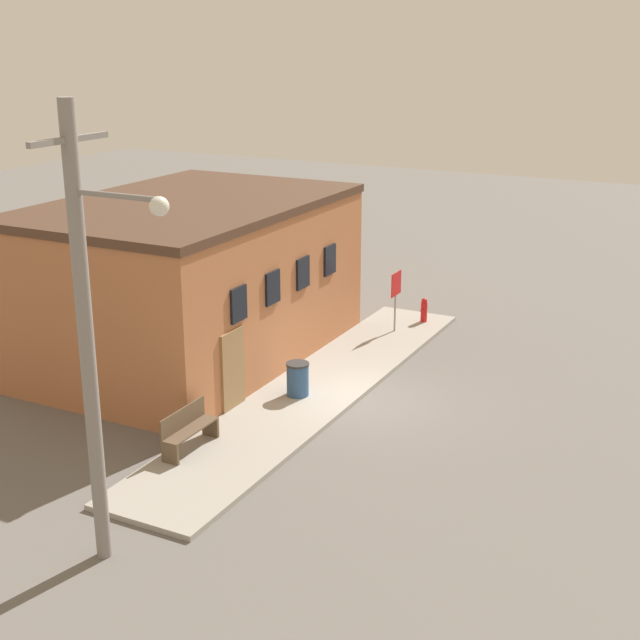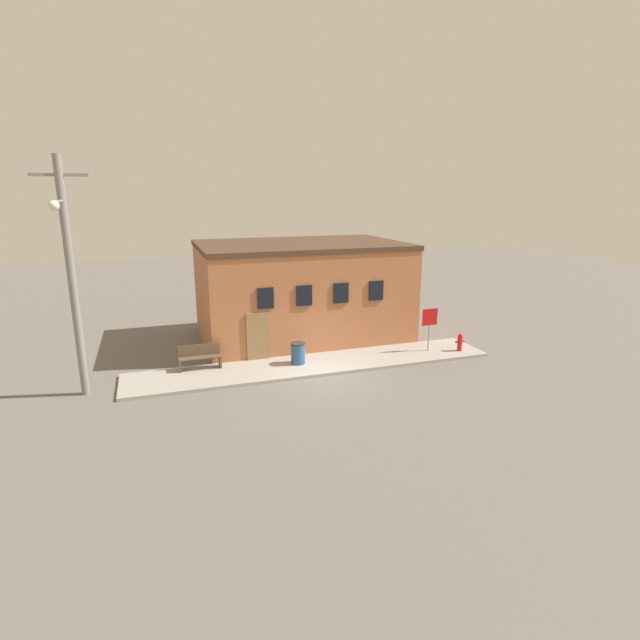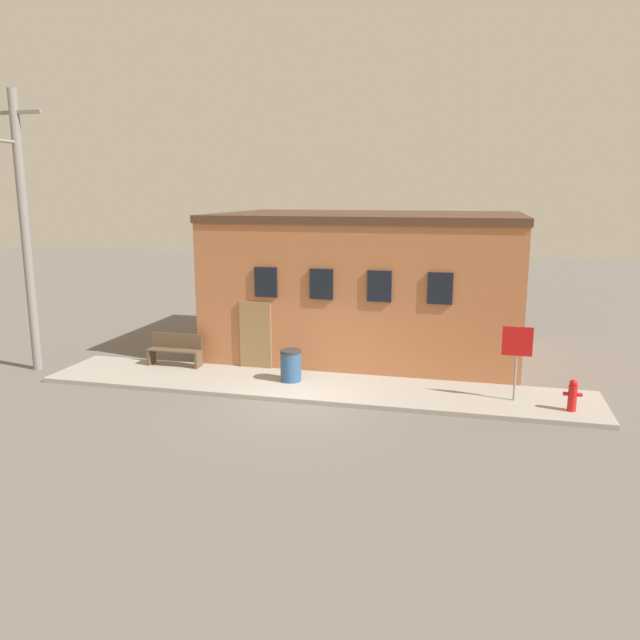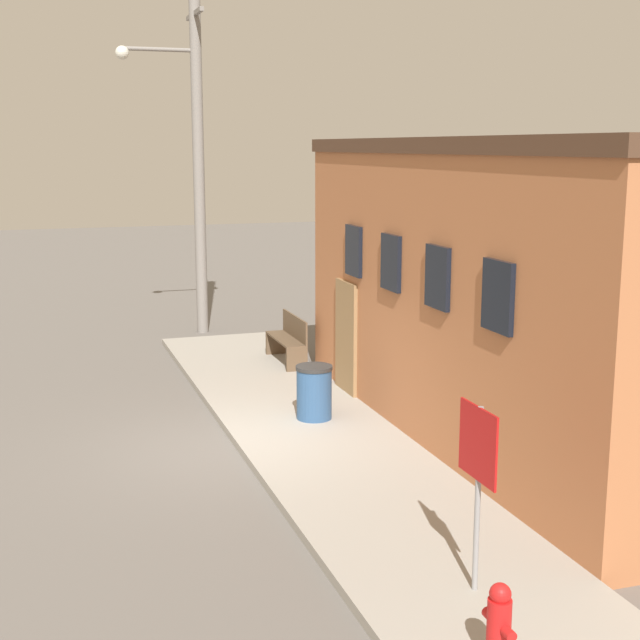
% 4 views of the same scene
% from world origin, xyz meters
% --- Properties ---
extents(ground_plane, '(80.00, 80.00, 0.00)m').
position_xyz_m(ground_plane, '(0.00, 0.00, 0.00)').
color(ground_plane, '#66605B').
extents(sidewalk, '(15.56, 2.64, 0.13)m').
position_xyz_m(sidewalk, '(0.00, 1.32, 0.06)').
color(sidewalk, '#9E998E').
rests_on(sidewalk, ground).
extents(brick_building, '(9.91, 6.69, 4.77)m').
position_xyz_m(brick_building, '(0.82, 5.92, 2.39)').
color(brick_building, '#B26B42').
rests_on(brick_building, ground).
extents(fire_hydrant, '(0.45, 0.21, 0.81)m').
position_xyz_m(fire_hydrant, '(6.82, 0.80, 0.53)').
color(fire_hydrant, red).
rests_on(fire_hydrant, sidewalk).
extents(stop_sign, '(0.76, 0.06, 1.96)m').
position_xyz_m(stop_sign, '(5.47, 1.28, 1.51)').
color(stop_sign, gray).
rests_on(stop_sign, sidewalk).
extents(bench, '(1.69, 0.44, 0.99)m').
position_xyz_m(bench, '(-4.65, 2.24, 0.62)').
color(bench, brown).
rests_on(bench, sidewalk).
extents(trash_bin, '(0.62, 0.62, 0.91)m').
position_xyz_m(trash_bin, '(-0.67, 1.52, 0.59)').
color(trash_bin, '#2D517F').
rests_on(trash_bin, sidewalk).
extents(utility_pole, '(1.80, 2.03, 8.39)m').
position_xyz_m(utility_pole, '(-8.87, 1.09, 4.46)').
color(utility_pole, gray).
rests_on(utility_pole, ground).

